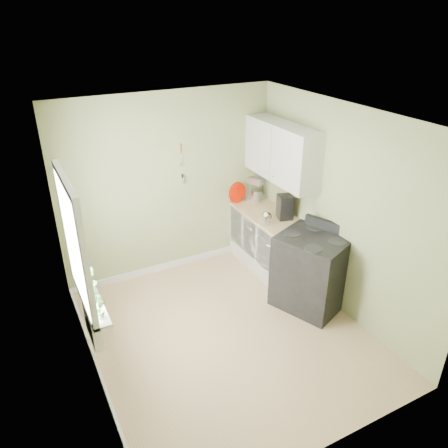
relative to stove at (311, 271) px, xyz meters
name	(u,v)px	position (x,y,z in m)	size (l,w,h in m)	color
floor	(228,335)	(-1.28, -0.05, -0.53)	(3.20, 3.60, 0.02)	tan
ceiling	(229,117)	(-1.28, -0.05, 2.19)	(3.20, 3.60, 0.02)	white
wall_back	(169,186)	(-1.28, 1.76, 0.83)	(3.20, 0.02, 2.70)	#9BA36F
wall_left	(80,277)	(-2.89, -0.05, 0.83)	(0.02, 3.60, 2.70)	#9BA36F
wall_right	(340,211)	(0.33, -0.05, 0.83)	(0.02, 3.60, 2.70)	#9BA36F
base_cabinets	(273,245)	(0.02, 0.95, -0.09)	(0.60, 1.60, 0.87)	white
countertop	(274,219)	(0.01, 0.95, 0.37)	(0.64, 1.60, 0.04)	#D3B281
upper_cabinets	(281,152)	(0.15, 1.05, 1.33)	(0.35, 1.40, 0.80)	white
window	(74,245)	(-2.86, 0.25, 1.03)	(0.06, 1.14, 1.44)	white
window_sill	(91,297)	(-2.79, 0.25, 0.36)	(0.18, 1.14, 0.04)	white
radiator	(93,325)	(-2.82, 0.20, 0.03)	(0.12, 0.50, 0.35)	white
wall_utensils	(182,171)	(-1.08, 1.73, 1.04)	(0.02, 0.14, 0.58)	#D3B281
stove	(311,271)	(0.00, 0.00, 0.00)	(1.03, 1.06, 1.17)	black
stand_mixer	(254,188)	(0.11, 1.69, 0.55)	(0.31, 0.37, 0.40)	#B2B2B7
kettle	(266,218)	(-0.23, 0.79, 0.49)	(0.20, 0.12, 0.21)	silver
coffee_maker	(285,208)	(0.13, 0.86, 0.55)	(0.25, 0.27, 0.35)	black
red_tray	(237,193)	(-0.20, 1.67, 0.55)	(0.33, 0.33, 0.02)	#BE1300
jar	(289,239)	(-0.21, 0.25, 0.42)	(0.07, 0.07, 0.07)	tan
plant_a	(99,307)	(-2.78, -0.18, 0.52)	(0.15, 0.10, 0.28)	#457335
plant_b	(89,282)	(-2.78, 0.28, 0.54)	(0.18, 0.14, 0.32)	#457335
plant_c	(83,270)	(-2.78, 0.59, 0.51)	(0.15, 0.15, 0.27)	#457335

